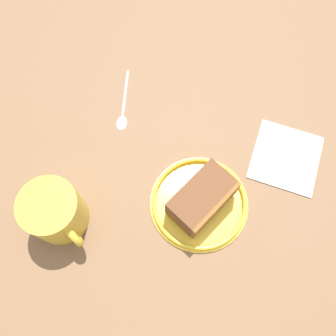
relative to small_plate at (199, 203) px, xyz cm
name	(u,v)px	position (x,y,z in cm)	size (l,w,h in cm)	color
ground_plane	(151,163)	(10.70, -4.98, -2.32)	(116.85, 116.85, 3.32)	brown
small_plate	(199,203)	(0.00, 0.00, 0.00)	(16.79, 16.79, 1.35)	yellow
cake_slice	(202,199)	(-0.25, 0.11, 2.95)	(10.22, 12.41, 5.77)	brown
tea_mug	(55,212)	(20.83, 10.11, 3.84)	(11.07, 9.17, 8.82)	gold
teaspoon	(123,111)	(18.98, -12.26, -0.31)	(4.86, 13.14, 0.80)	silver
folded_napkin	(286,157)	(-12.19, -13.34, -0.36)	(11.55, 12.10, 0.60)	white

